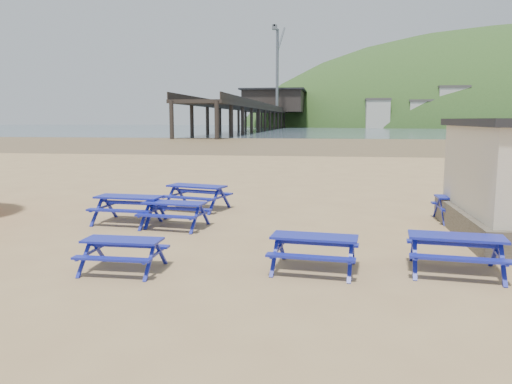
# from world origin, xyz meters

# --- Properties ---
(ground) EXTENTS (400.00, 400.00, 0.00)m
(ground) POSITION_xyz_m (0.00, 0.00, 0.00)
(ground) COLOR tan
(ground) RESTS_ON ground
(wet_sand) EXTENTS (400.00, 400.00, 0.00)m
(wet_sand) POSITION_xyz_m (0.00, 55.00, 0.00)
(wet_sand) COLOR brown
(wet_sand) RESTS_ON ground
(sea) EXTENTS (400.00, 400.00, 0.00)m
(sea) POSITION_xyz_m (0.00, 170.00, 0.01)
(sea) COLOR #43535F
(sea) RESTS_ON ground
(picnic_table_blue_a) EXTENTS (2.08, 1.73, 0.83)m
(picnic_table_blue_a) POSITION_xyz_m (-2.60, 1.28, 0.42)
(picnic_table_blue_a) COLOR #192E99
(picnic_table_blue_a) RESTS_ON ground
(picnic_table_blue_b) EXTENTS (2.38, 2.10, 0.85)m
(picnic_table_blue_b) POSITION_xyz_m (-1.17, 3.82, 0.43)
(picnic_table_blue_b) COLOR #192E99
(picnic_table_blue_b) RESTS_ON ground
(picnic_table_blue_c) EXTENTS (1.91, 1.54, 0.79)m
(picnic_table_blue_c) POSITION_xyz_m (7.62, 2.91, 0.40)
(picnic_table_blue_c) COLOR #192E99
(picnic_table_blue_c) RESTS_ON ground
(picnic_table_blue_d) EXTENTS (1.62, 1.31, 0.68)m
(picnic_table_blue_d) POSITION_xyz_m (-0.82, -3.38, 0.34)
(picnic_table_blue_d) COLOR #192E99
(picnic_table_blue_d) RESTS_ON ground
(picnic_table_blue_e) EXTENTS (2.02, 1.70, 0.78)m
(picnic_table_blue_e) POSITION_xyz_m (5.98, -2.54, 0.39)
(picnic_table_blue_e) COLOR #192E99
(picnic_table_blue_e) RESTS_ON ground
(picnic_table_blue_f) EXTENTS (1.90, 1.60, 0.74)m
(picnic_table_blue_f) POSITION_xyz_m (3.11, -2.78, 0.37)
(picnic_table_blue_f) COLOR #192E99
(picnic_table_blue_f) RESTS_ON ground
(pier) EXTENTS (24.00, 220.00, 39.29)m
(pier) POSITION_xyz_m (-17.99, 178.23, 5.46)
(pier) COLOR black
(pier) RESTS_ON ground
(picnic_table_blue_g) EXTENTS (1.96, 1.65, 0.75)m
(picnic_table_blue_g) POSITION_xyz_m (-1.03, 0.83, 0.38)
(picnic_table_blue_g) COLOR #192E99
(picnic_table_blue_g) RESTS_ON ground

